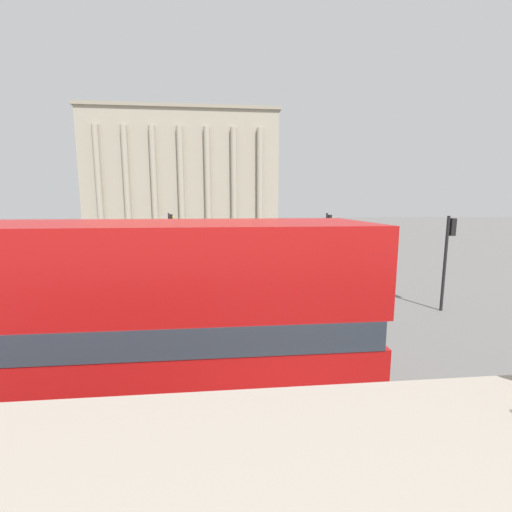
{
  "coord_description": "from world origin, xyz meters",
  "views": [
    {
      "loc": [
        -1.07,
        -2.33,
        4.44
      ],
      "look_at": [
        0.72,
        15.58,
        1.63
      ],
      "focal_mm": 24.0,
      "sensor_mm": 36.0,
      "label": 1
    }
  ],
  "objects_px": {
    "traffic_light_near": "(448,250)",
    "pedestrian_blue": "(268,237)",
    "traffic_light_mid": "(328,235)",
    "car_maroon": "(270,260)",
    "double_decker_bus": "(65,330)",
    "pedestrian_red": "(152,236)",
    "pedestrian_grey": "(311,241)",
    "plaza_building_left": "(186,173)",
    "traffic_light_far": "(170,230)"
  },
  "relations": [
    {
      "from": "traffic_light_near",
      "to": "pedestrian_blue",
      "type": "bearing_deg",
      "value": 101.58
    },
    {
      "from": "traffic_light_mid",
      "to": "car_maroon",
      "type": "relative_size",
      "value": 0.91
    },
    {
      "from": "double_decker_bus",
      "to": "traffic_light_mid",
      "type": "relative_size",
      "value": 2.69
    },
    {
      "from": "traffic_light_mid",
      "to": "pedestrian_red",
      "type": "xyz_separation_m",
      "value": [
        -13.67,
        15.83,
        -1.45
      ]
    },
    {
      "from": "pedestrian_grey",
      "to": "traffic_light_near",
      "type": "bearing_deg",
      "value": 153.71
    },
    {
      "from": "double_decker_bus",
      "to": "pedestrian_blue",
      "type": "relative_size",
      "value": 5.9
    },
    {
      "from": "plaza_building_left",
      "to": "traffic_light_mid",
      "type": "xyz_separation_m",
      "value": [
        12.37,
        -38.94,
        -6.77
      ]
    },
    {
      "from": "plaza_building_left",
      "to": "traffic_light_far",
      "type": "height_order",
      "value": "plaza_building_left"
    },
    {
      "from": "traffic_light_far",
      "to": "car_maroon",
      "type": "distance_m",
      "value": 8.2
    },
    {
      "from": "double_decker_bus",
      "to": "pedestrian_red",
      "type": "height_order",
      "value": "double_decker_bus"
    },
    {
      "from": "traffic_light_far",
      "to": "pedestrian_red",
      "type": "height_order",
      "value": "traffic_light_far"
    },
    {
      "from": "traffic_light_near",
      "to": "traffic_light_far",
      "type": "relative_size",
      "value": 1.06
    },
    {
      "from": "double_decker_bus",
      "to": "plaza_building_left",
      "type": "distance_m",
      "value": 54.13
    },
    {
      "from": "plaza_building_left",
      "to": "traffic_light_near",
      "type": "relative_size",
      "value": 7.61
    },
    {
      "from": "double_decker_bus",
      "to": "traffic_light_mid",
      "type": "bearing_deg",
      "value": 65.06
    },
    {
      "from": "double_decker_bus",
      "to": "pedestrian_blue",
      "type": "height_order",
      "value": "double_decker_bus"
    },
    {
      "from": "double_decker_bus",
      "to": "pedestrian_grey",
      "type": "relative_size",
      "value": 6.2
    },
    {
      "from": "traffic_light_mid",
      "to": "pedestrian_red",
      "type": "distance_m",
      "value": 20.96
    },
    {
      "from": "double_decker_bus",
      "to": "pedestrian_blue",
      "type": "distance_m",
      "value": 29.64
    },
    {
      "from": "pedestrian_red",
      "to": "pedestrian_blue",
      "type": "xyz_separation_m",
      "value": [
        11.87,
        -1.78,
        -0.03
      ]
    },
    {
      "from": "traffic_light_mid",
      "to": "double_decker_bus",
      "type": "bearing_deg",
      "value": -121.96
    },
    {
      "from": "pedestrian_grey",
      "to": "double_decker_bus",
      "type": "bearing_deg",
      "value": 127.49
    },
    {
      "from": "traffic_light_near",
      "to": "pedestrian_blue",
      "type": "height_order",
      "value": "traffic_light_near"
    },
    {
      "from": "car_maroon",
      "to": "traffic_light_near",
      "type": "bearing_deg",
      "value": 153.69
    },
    {
      "from": "traffic_light_near",
      "to": "pedestrian_blue",
      "type": "distance_m",
      "value": 22.1
    },
    {
      "from": "plaza_building_left",
      "to": "traffic_light_mid",
      "type": "height_order",
      "value": "plaza_building_left"
    },
    {
      "from": "double_decker_bus",
      "to": "traffic_light_far",
      "type": "relative_size",
      "value": 2.78
    },
    {
      "from": "traffic_light_near",
      "to": "pedestrian_blue",
      "type": "relative_size",
      "value": 2.26
    },
    {
      "from": "plaza_building_left",
      "to": "traffic_light_near",
      "type": "bearing_deg",
      "value": -72.13
    },
    {
      "from": "traffic_light_near",
      "to": "pedestrian_red",
      "type": "distance_m",
      "value": 28.55
    },
    {
      "from": "traffic_light_mid",
      "to": "pedestrian_blue",
      "type": "bearing_deg",
      "value": 97.31
    },
    {
      "from": "pedestrian_grey",
      "to": "pedestrian_blue",
      "type": "relative_size",
      "value": 0.95
    },
    {
      "from": "traffic_light_near",
      "to": "car_maroon",
      "type": "relative_size",
      "value": 0.93
    },
    {
      "from": "traffic_light_far",
      "to": "pedestrian_blue",
      "type": "distance_m",
      "value": 12.1
    },
    {
      "from": "pedestrian_red",
      "to": "car_maroon",
      "type": "bearing_deg",
      "value": 153.06
    },
    {
      "from": "plaza_building_left",
      "to": "pedestrian_grey",
      "type": "relative_size",
      "value": 18.07
    },
    {
      "from": "car_maroon",
      "to": "pedestrian_grey",
      "type": "xyz_separation_m",
      "value": [
        5.08,
        8.8,
        0.25
      ]
    },
    {
      "from": "double_decker_bus",
      "to": "pedestrian_grey",
      "type": "bearing_deg",
      "value": 73.53
    },
    {
      "from": "pedestrian_red",
      "to": "pedestrian_grey",
      "type": "bearing_deg",
      "value": -172.3
    },
    {
      "from": "traffic_light_mid",
      "to": "pedestrian_blue",
      "type": "xyz_separation_m",
      "value": [
        -1.8,
        14.04,
        -1.49
      ]
    },
    {
      "from": "double_decker_bus",
      "to": "pedestrian_red",
      "type": "relative_size",
      "value": 5.73
    },
    {
      "from": "double_decker_bus",
      "to": "pedestrian_grey",
      "type": "xyz_separation_m",
      "value": [
        10.9,
        25.09,
        -1.36
      ]
    },
    {
      "from": "traffic_light_near",
      "to": "traffic_light_mid",
      "type": "height_order",
      "value": "traffic_light_near"
    },
    {
      "from": "traffic_light_far",
      "to": "pedestrian_grey",
      "type": "distance_m",
      "value": 13.11
    },
    {
      "from": "traffic_light_far",
      "to": "pedestrian_red",
      "type": "distance_m",
      "value": 10.89
    },
    {
      "from": "pedestrian_grey",
      "to": "pedestrian_red",
      "type": "relative_size",
      "value": 0.92
    },
    {
      "from": "traffic_light_mid",
      "to": "pedestrian_grey",
      "type": "bearing_deg",
      "value": 80.39
    },
    {
      "from": "traffic_light_far",
      "to": "pedestrian_blue",
      "type": "bearing_deg",
      "value": 44.88
    },
    {
      "from": "traffic_light_near",
      "to": "pedestrian_grey",
      "type": "bearing_deg",
      "value": 92.73
    },
    {
      "from": "pedestrian_blue",
      "to": "traffic_light_mid",
      "type": "bearing_deg",
      "value": 143.41
    }
  ]
}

